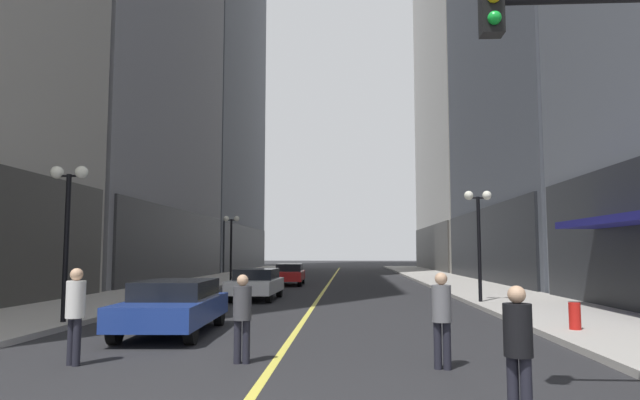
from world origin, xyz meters
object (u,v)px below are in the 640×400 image
Objects in this scene: car_white at (256,283)px; pedestrian_with_orange_bag at (242,312)px; pedestrian_in_grey_suit at (442,313)px; street_lamp_right_mid at (478,221)px; pedestrian_in_white_shirt at (75,308)px; fire_hydrant_right at (575,319)px; car_red at (290,273)px; street_lamp_left_near at (68,208)px; pedestrian_in_black_coat at (518,343)px; car_blue at (174,305)px; street_lamp_left_far at (231,234)px.

pedestrian_with_orange_bag reaches higher than car_white.
street_lamp_right_mid is at bearing 74.24° from pedestrian_in_grey_suit.
pedestrian_in_white_shirt is 2.18× the size of fire_hydrant_right.
car_red is 20.69m from street_lamp_left_near.
car_red is 25.18m from pedestrian_in_white_shirt.
pedestrian_with_orange_bag is 5.29m from pedestrian_in_black_coat.
pedestrian_in_grey_suit is at bearing -68.23° from car_white.
pedestrian_with_orange_bag is 3.02m from pedestrian_in_white_shirt.
pedestrian_in_white_shirt is at bearing -97.96° from car_blue.
pedestrian_with_orange_bag is 26.91m from street_lamp_left_far.
street_lamp_left_near reaches higher than car_blue.
street_lamp_right_mid is at bearing 40.43° from car_blue.
street_lamp_left_far reaches higher than pedestrian_in_black_coat.
fire_hydrant_right is at bearing 27.28° from pedestrian_with_orange_bag.
car_white is 10.24m from street_lamp_left_near.
car_white is at bearing 87.92° from car_blue.
pedestrian_in_black_coat reaches higher than pedestrian_with_orange_bag.
pedestrian_in_grey_suit is 12.71m from street_lamp_right_mid.
pedestrian_with_orange_bag is at bearing -152.72° from fire_hydrant_right.
street_lamp_left_far is (-2.81, 26.51, 2.24)m from pedestrian_in_white_shirt.
street_lamp_left_near is (-5.81, 4.67, 2.32)m from pedestrian_with_orange_bag.
car_white is 10.96m from car_red.
street_lamp_right_mid is (8.79, -13.11, 2.54)m from car_red.
street_lamp_left_near is at bearing 152.02° from pedestrian_in_grey_suit.
car_red is 5.94× the size of fire_hydrant_right.
street_lamp_left_far is (-3.74, 12.31, 2.54)m from car_white.
car_blue is at bearing -16.49° from street_lamp_left_near.
pedestrian_in_white_shirt reaches higher than car_blue.
street_lamp_right_mid reaches higher than pedestrian_in_white_shirt.
pedestrian_in_white_shirt is at bearing -129.67° from street_lamp_right_mid.
pedestrian_in_black_coat is 2.04× the size of fire_hydrant_right.
car_white is 0.93× the size of car_red.
car_white is at bearing -91.43° from car_red.
car_white is at bearing 111.77° from pedestrian_in_grey_suit.
fire_hydrant_right is (9.56, -10.00, -0.32)m from car_white.
car_white is (0.37, 10.18, -0.00)m from car_blue.
street_lamp_left_far is 1.00× the size of street_lamp_right_mid.
pedestrian_in_black_coat is (5.79, -28.29, 0.23)m from car_red.
street_lamp_left_near is 1.00× the size of street_lamp_right_mid.
fire_hydrant_right is at bearing 47.05° from pedestrian_in_grey_suit.
fire_hydrant_right is at bearing -3.49° from street_lamp_left_near.
street_lamp_left_far is at bearing 120.81° from fire_hydrant_right.
car_blue is 1.08× the size of street_lamp_left_near.
street_lamp_right_mid reaches higher than car_red.
street_lamp_left_near is (-3.37, 1.00, 2.54)m from car_blue.
fire_hydrant_right is at bearing -86.35° from street_lamp_right_mid.
car_white is at bearing 109.27° from pedestrian_in_black_coat.
pedestrian_with_orange_bag is 0.37× the size of street_lamp_left_near.
pedestrian_in_grey_suit is 1.03× the size of pedestrian_with_orange_bag.
pedestrian_in_white_shirt is 15.81m from street_lamp_right_mid.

